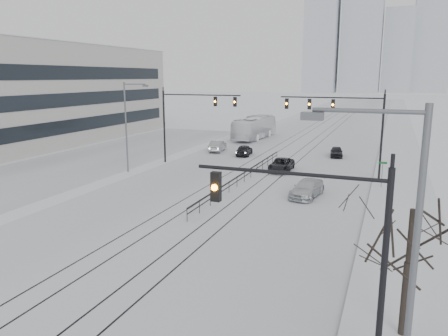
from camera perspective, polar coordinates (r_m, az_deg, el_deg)
road at (r=68.79m, az=10.65°, el=3.71°), size 22.00×260.00×0.02m
sidewalk_east at (r=67.67m, az=21.97°, el=2.98°), size 5.00×260.00×0.16m
curb at (r=67.68m, az=19.89°, el=3.12°), size 0.10×260.00×0.12m
parking_strip at (r=53.84m, az=-16.16°, el=1.22°), size 14.00×60.00×0.03m
tram_rails at (r=49.51m, az=6.35°, el=0.72°), size 5.30×180.00×0.01m
skyline at (r=281.51m, az=20.37°, el=15.46°), size 96.00×48.00×72.00m
traffic_mast_near at (r=14.00m, az=13.67°, el=-9.29°), size 6.10×0.37×7.00m
traffic_mast_ne at (r=42.37m, az=15.52°, el=6.34°), size 9.60×0.37×8.00m
traffic_mast_nw at (r=47.94m, az=-4.72°, el=7.10°), size 9.10×0.37×8.00m
street_light_east at (r=10.90m, az=21.88°, el=-12.41°), size 2.73×0.25×9.00m
street_light_west at (r=44.60m, az=-12.39°, el=6.04°), size 2.73×0.25×9.00m
bare_tree at (r=16.80m, az=23.29°, el=-6.61°), size 4.40×4.40×6.10m
median_fence at (r=40.02m, az=2.67°, el=-1.15°), size 0.06×24.00×1.00m
street_sign at (r=39.80m, az=19.97°, el=-0.34°), size 0.70×0.06×2.40m
sedan_sb_inner at (r=53.59m, az=2.67°, el=2.34°), size 2.06×4.11×1.35m
sedan_sb_outer at (r=56.45m, az=-0.85°, el=2.87°), size 2.09×4.43×1.40m
sedan_nb_front at (r=45.11m, az=7.51°, el=0.41°), size 2.39×4.75×1.29m
sedan_nb_right at (r=35.83m, az=10.80°, el=-2.66°), size 2.49×4.86×1.35m
sedan_nb_far at (r=54.37m, az=14.48°, el=2.05°), size 1.90×3.73×1.22m
box_truck at (r=68.16m, az=4.03°, el=5.26°), size 3.60×12.51×3.44m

